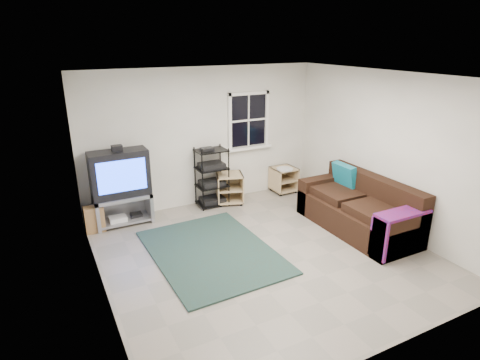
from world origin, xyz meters
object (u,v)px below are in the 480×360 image
av_rack (212,181)px  tv_unit (120,182)px  side_table_left (229,187)px  side_table_right (283,178)px  sofa (359,210)px

av_rack → tv_unit: bearing=-178.9°
av_rack → side_table_left: av_rack is taller
av_rack → side_table_right: size_ratio=2.10×
side_table_left → side_table_right: 1.25m
av_rack → side_table_right: 1.63m
sofa → side_table_right: bearing=94.6°
side_table_right → side_table_left: bearing=179.9°
tv_unit → side_table_right: tv_unit is taller
side_table_left → side_table_right: size_ratio=1.15×
sofa → tv_unit: bearing=149.5°
side_table_right → sofa: (0.17, -2.08, 0.04)m
side_table_right → sofa: size_ratio=0.26×
av_rack → sofa: (1.78, -2.08, -0.15)m
tv_unit → side_table_right: size_ratio=2.58×
tv_unit → av_rack: size_ratio=1.23×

